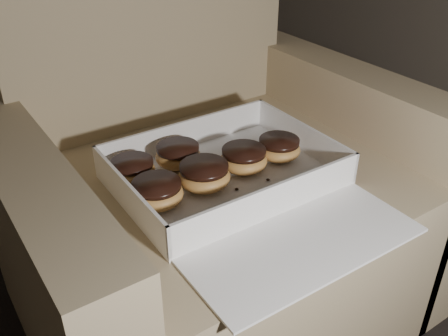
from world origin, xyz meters
name	(u,v)px	position (x,y,z in m)	size (l,w,h in m)	color
armchair	(210,202)	(0.62, 0.28, 0.27)	(0.82, 0.70, 0.86)	#9C8863
bakery_box	(238,184)	(0.59, 0.14, 0.40)	(0.40, 0.46, 0.07)	white
donut_a	(178,155)	(0.54, 0.27, 0.42)	(0.09, 0.09, 0.04)	#D68C4A
donut_b	(132,170)	(0.44, 0.27, 0.42)	(0.08, 0.08, 0.04)	#D68C4A
donut_c	(204,175)	(0.54, 0.18, 0.42)	(0.09, 0.09, 0.05)	#D68C4A
donut_d	(279,148)	(0.72, 0.18, 0.42)	(0.09, 0.09, 0.04)	#D68C4A
donut_e	(244,159)	(0.64, 0.19, 0.42)	(0.09, 0.09, 0.05)	#D68C4A
donut_f	(157,193)	(0.45, 0.18, 0.42)	(0.09, 0.09, 0.05)	#D68C4A
crumb_a	(255,203)	(0.59, 0.08, 0.40)	(0.01, 0.01, 0.00)	black
crumb_b	(237,189)	(0.58, 0.13, 0.40)	(0.01, 0.01, 0.00)	black
crumb_c	(268,180)	(0.65, 0.13, 0.40)	(0.01, 0.01, 0.00)	black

